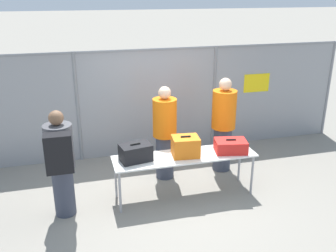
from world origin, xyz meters
name	(u,v)px	position (x,y,z in m)	size (l,w,h in m)	color
ground_plane	(173,194)	(0.00, 0.00, 0.00)	(120.00, 120.00, 0.00)	gray
fence_section	(150,100)	(0.02, 1.84, 1.15)	(8.61, 0.07, 2.20)	gray
inspection_table	(185,159)	(0.17, -0.08, 0.68)	(2.35, 0.61, 0.74)	silver
suitcase_black	(136,153)	(-0.63, -0.05, 0.87)	(0.53, 0.40, 0.29)	black
suitcase_orange	(186,146)	(0.19, -0.07, 0.90)	(0.46, 0.39, 0.34)	orange
suitcase_red	(231,146)	(0.96, -0.12, 0.84)	(0.57, 0.45, 0.23)	red
traveler_hooded	(61,161)	(-1.77, -0.17, 0.92)	(0.42, 0.64, 1.68)	#383D4C
security_worker_near	(165,132)	(0.03, 0.66, 0.89)	(0.43, 0.43, 1.72)	#383D4C
security_worker_far	(223,124)	(1.17, 0.69, 0.93)	(0.44, 0.44, 1.80)	#383D4C
utility_trailer	(231,106)	(2.47, 3.17, 0.43)	(3.35, 2.37, 0.72)	#4C6B47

